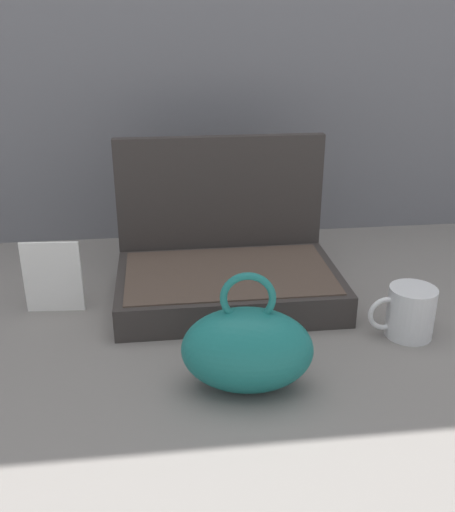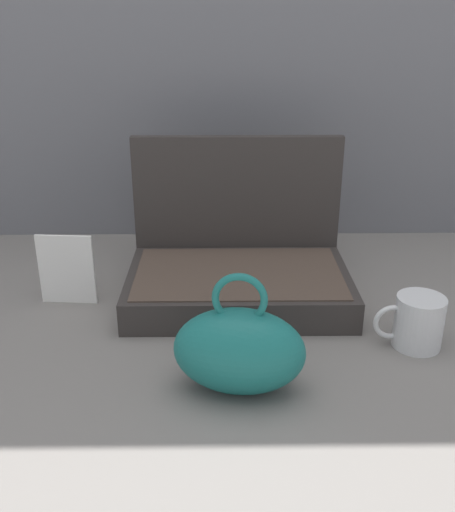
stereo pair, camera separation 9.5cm
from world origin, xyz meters
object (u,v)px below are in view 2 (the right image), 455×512
object	(u,v)px
coffee_mug	(417,322)
info_card_left	(66,270)
teal_pouch_handbag	(239,350)
open_suitcase	(238,263)

from	to	relation	value
coffee_mug	info_card_left	xyz separation A→B (m)	(-0.65, 0.17, 0.03)
info_card_left	coffee_mug	bearing A→B (deg)	-10.64
teal_pouch_handbag	coffee_mug	size ratio (longest dim) A/B	1.78
info_card_left	teal_pouch_handbag	bearing A→B (deg)	-37.42
open_suitcase	teal_pouch_handbag	bearing A→B (deg)	-91.36
open_suitcase	coffee_mug	bearing A→B (deg)	-34.93
teal_pouch_handbag	info_card_left	size ratio (longest dim) A/B	1.50
coffee_mug	info_card_left	distance (m)	0.67
teal_pouch_handbag	info_card_left	bearing A→B (deg)	138.23
teal_pouch_handbag	coffee_mug	xyz separation A→B (m)	(0.31, 0.12, -0.02)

